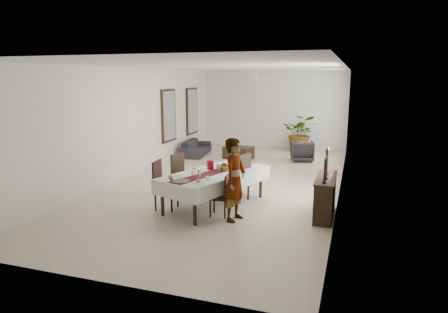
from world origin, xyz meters
TOP-DOWN VIEW (x-y plane):
  - floor at (0.00, 0.00)m, footprint 6.00×12.00m
  - ceiling at (0.00, 0.00)m, footprint 6.00×12.00m
  - wall_back at (0.00, 6.00)m, footprint 6.00×0.02m
  - wall_front at (0.00, -6.00)m, footprint 6.00×0.02m
  - wall_left at (-3.00, 0.00)m, footprint 0.02×12.00m
  - wall_right at (3.00, 0.00)m, footprint 0.02×12.00m
  - dining_table_top at (0.33, -2.18)m, footprint 1.85×2.74m
  - table_leg_fl at (-0.52, -3.16)m, footprint 0.09×0.09m
  - table_leg_fr at (0.36, -3.48)m, footprint 0.09×0.09m
  - table_leg_bl at (0.29, -0.89)m, footprint 0.09×0.09m
  - table_leg_br at (1.17, -1.21)m, footprint 0.09×0.09m
  - tablecloth_top at (0.33, -2.18)m, footprint 2.09×2.99m
  - tablecloth_drape_left at (-0.26, -1.98)m, footprint 0.93×2.57m
  - tablecloth_drape_right at (0.91, -2.39)m, footprint 0.93×2.57m
  - tablecloth_drape_near at (-0.13, -3.46)m, footprint 1.18×0.43m
  - tablecloth_drape_far at (0.78, -0.91)m, footprint 1.18×0.43m
  - table_runner at (0.33, -2.18)m, footprint 1.24×2.61m
  - red_pitcher at (0.13, -1.95)m, footprint 0.20×0.20m
  - pitcher_handle at (0.05, -1.92)m, footprint 0.13×0.06m
  - wine_glass_near at (0.21, -2.87)m, footprint 0.07×0.07m
  - wine_glass_mid at (0.03, -2.70)m, footprint 0.07×0.07m
  - wine_glass_far at (0.39, -2.15)m, footprint 0.07×0.07m
  - teacup_right at (0.41, -2.89)m, footprint 0.10×0.10m
  - saucer_right at (0.41, -2.89)m, footprint 0.16×0.16m
  - teacup_left at (-0.10, -2.43)m, footprint 0.10×0.10m
  - saucer_left at (-0.10, -2.43)m, footprint 0.16×0.16m
  - plate_near_right at (0.33, -3.20)m, footprint 0.25×0.25m
  - bread_near_right at (0.33, -3.20)m, footprint 0.10×0.10m
  - plate_near_left at (-0.24, -2.82)m, footprint 0.25×0.25m
  - plate_far_left at (0.20, -1.52)m, footprint 0.25×0.25m
  - serving_tray at (-0.05, -3.23)m, footprint 0.38×0.38m
  - jam_jar_a at (-0.28, -3.18)m, footprint 0.07×0.07m
  - jam_jar_b at (-0.36, -3.09)m, footprint 0.07×0.07m
  - fruit_basket at (0.47, -1.95)m, footprint 0.32×0.32m
  - fruit_red at (0.50, -1.94)m, footprint 0.10×0.10m
  - fruit_green at (0.44, -1.91)m, footprint 0.08×0.08m
  - chair_right_near_seat at (0.64, -2.79)m, footprint 0.42×0.42m
  - chair_right_near_leg_fl at (0.81, -2.93)m, footprint 0.04×0.04m
  - chair_right_near_leg_fr at (0.78, -2.61)m, footprint 0.04×0.04m
  - chair_right_near_leg_bl at (0.49, -2.96)m, footprint 0.04×0.04m
  - chair_right_near_leg_br at (0.47, -2.64)m, footprint 0.04×0.04m
  - chair_right_near_back at (0.82, -2.77)m, footprint 0.07×0.39m
  - chair_right_far_seat at (0.67, -1.60)m, footprint 0.62×0.62m
  - chair_right_far_leg_fl at (0.80, -1.85)m, footprint 0.06×0.06m
  - chair_right_far_leg_fr at (0.93, -1.47)m, footprint 0.06×0.06m
  - chair_right_far_leg_bl at (0.42, -1.73)m, footprint 0.06×0.06m
  - chair_right_far_leg_br at (0.54, -1.35)m, footprint 0.06×0.06m
  - chair_right_far_back at (0.89, -1.67)m, footprint 0.19×0.48m
  - chair_left_near_seat at (-0.64, -2.72)m, footprint 0.50×0.50m
  - chair_left_near_leg_fl at (-0.84, -2.54)m, footprint 0.05×0.05m
  - chair_left_near_leg_fr at (-0.81, -2.92)m, footprint 0.05×0.05m
  - chair_left_near_leg_bl at (-0.46, -2.51)m, footprint 0.05×0.05m
  - chair_left_near_leg_br at (-0.43, -2.89)m, footprint 0.05×0.05m
  - chair_left_near_back at (-0.85, -2.73)m, footprint 0.08×0.47m
  - chair_left_far_seat at (-0.62, -1.78)m, footprint 0.58×0.58m
  - chair_left_far_leg_fl at (-0.74, -1.55)m, footprint 0.06×0.06m
  - chair_left_far_leg_fr at (-0.86, -1.90)m, footprint 0.06×0.06m
  - chair_left_far_leg_bl at (-0.39, -1.67)m, footprint 0.06×0.06m
  - chair_left_far_leg_br at (-0.51, -2.02)m, footprint 0.06×0.06m
  - chair_left_far_back at (-0.82, -1.72)m, footprint 0.18×0.44m
  - woman at (1.02, -2.93)m, footprint 0.52×0.69m
  - sideboard_body at (2.78, -2.10)m, footprint 0.37×1.38m
  - sideboard_top at (2.78, -2.10)m, footprint 0.40×1.44m
  - candlestick_near_base at (2.78, -2.60)m, footprint 0.09×0.09m
  - candlestick_near_shaft at (2.78, -2.60)m, footprint 0.05×0.05m
  - candlestick_near_candle at (2.78, -2.60)m, footprint 0.03×0.03m
  - candlestick_mid_base at (2.78, -2.24)m, footprint 0.09×0.09m
  - candlestick_mid_shaft at (2.78, -2.24)m, footprint 0.05×0.05m
  - candlestick_mid_candle at (2.78, -2.24)m, footprint 0.03×0.03m
  - candlestick_far_base at (2.78, -1.87)m, footprint 0.09×0.09m
  - candlestick_far_shaft at (2.78, -1.87)m, footprint 0.05×0.05m
  - candlestick_far_candle at (2.78, -1.87)m, footprint 0.03×0.03m
  - sofa at (-2.45, 3.48)m, footprint 1.01×2.01m
  - armchair at (1.56, 3.57)m, footprint 0.93×0.94m
  - coffee_table at (-0.71, 3.29)m, footprint 1.12×0.87m
  - potted_plant at (1.23, 5.51)m, footprint 1.34×1.17m
  - mirror_frame_near at (-2.96, 2.20)m, footprint 0.06×1.05m
  - mirror_glass_near at (-2.92, 2.20)m, footprint 0.01×0.90m
  - mirror_frame_far at (-2.96, 4.30)m, footprint 0.06×1.05m
  - mirror_glass_far at (-2.92, 4.30)m, footprint 0.01×0.90m
  - fan_rod at (0.00, 3.00)m, footprint 0.04×0.04m
  - fan_hub at (0.00, 3.00)m, footprint 0.16×0.16m
  - fan_blade_n at (0.00, 3.35)m, footprint 0.10×0.55m
  - fan_blade_s at (0.00, 2.65)m, footprint 0.10×0.55m
  - fan_blade_e at (0.35, 3.00)m, footprint 0.55×0.10m
  - fan_blade_w at (-0.35, 3.00)m, footprint 0.55×0.10m

SIDE VIEW (x-z plane):
  - floor at x=0.00m, z-range 0.00..0.00m
  - chair_right_near_leg_fl at x=0.81m, z-range 0.00..0.38m
  - chair_right_near_leg_fr at x=0.78m, z-range 0.00..0.38m
  - chair_right_near_leg_bl at x=0.49m, z-range 0.00..0.38m
  - chair_right_near_leg_br at x=0.47m, z-range 0.00..0.38m
  - coffee_table at x=-0.71m, z-range 0.00..0.44m
  - chair_left_far_leg_fl at x=-0.74m, z-range 0.00..0.45m
  - chair_left_far_leg_fr at x=-0.86m, z-range 0.00..0.45m
  - chair_left_far_leg_bl at x=-0.39m, z-range 0.00..0.45m
  - chair_left_far_leg_br at x=-0.51m, z-range 0.00..0.45m
  - chair_left_near_leg_fl at x=-0.84m, z-range 0.00..0.46m
  - chair_left_near_leg_fr at x=-0.81m, z-range 0.00..0.46m
  - chair_left_near_leg_bl at x=-0.46m, z-range 0.00..0.46m
  - chair_left_near_leg_br at x=-0.43m, z-range 0.00..0.46m
  - chair_right_far_leg_fl at x=0.80m, z-range 0.00..0.48m
  - chair_right_far_leg_fr at x=0.93m, z-range 0.00..0.48m
  - chair_right_far_leg_bl at x=0.42m, z-range 0.00..0.48m
  - chair_right_far_leg_br at x=0.54m, z-range 0.00..0.48m
  - sofa at x=-2.45m, z-range 0.00..0.56m
  - armchair at x=1.56m, z-range 0.00..0.71m
  - table_leg_fl at x=-0.52m, z-range 0.00..0.74m
  - table_leg_fr at x=0.36m, z-range 0.00..0.74m
  - table_leg_bl at x=0.29m, z-range 0.00..0.74m
  - table_leg_br at x=1.17m, z-range 0.00..0.74m
  - chair_right_near_seat at x=0.64m, z-range 0.38..0.43m
  - sideboard_body at x=2.78m, z-range 0.00..0.83m
  - chair_left_far_seat at x=-0.62m, z-range 0.45..0.50m
  - chair_left_near_seat at x=-0.64m, z-range 0.46..0.51m
  - chair_right_far_seat at x=0.67m, z-range 0.49..0.54m
  - tablecloth_drape_left at x=-0.26m, z-range 0.49..0.80m
  - tablecloth_drape_right at x=0.91m, z-range 0.49..0.80m
  - tablecloth_drape_near at x=-0.13m, z-range 0.49..0.80m
  - tablecloth_drape_far at x=0.78m, z-range 0.49..0.80m
  - chair_right_near_back at x=0.82m, z-range 0.42..0.92m
  - potted_plant at x=1.23m, z-range 0.00..1.48m
  - dining_table_top at x=0.33m, z-range 0.74..0.79m
  - chair_left_far_back at x=-0.82m, z-range 0.50..1.07m
  - tablecloth_top at x=0.33m, z-range 0.79..0.80m
  - chair_left_near_back at x=-0.85m, z-range 0.51..1.10m
  - table_runner at x=0.33m, z-range 0.80..0.81m
  - saucer_right at x=0.41m, z-range 0.80..0.82m
  - saucer_left at x=-0.10m, z-range 0.80..0.82m
  - plate_near_right at x=0.33m, z-range 0.80..0.82m
  - plate_near_left at x=-0.24m, z-range 0.80..0.82m
  - plate_far_left at x=0.20m, z-range 0.80..0.82m
  - serving_tray at x=-0.05m, z-range 0.80..0.83m
  - teacup_right at x=0.41m, z-range 0.80..0.87m
  - teacup_left at x=-0.10m, z-range 0.80..0.87m
  - bread_near_right at x=0.33m, z-range 0.79..0.89m
  - sideboard_top at x=2.78m, z-range 0.83..0.86m
  - jam_jar_a at x=-0.28m, z-range 0.80..0.88m
  - jam_jar_b at x=-0.36m, z-range 0.80..0.88m
  - chair_right_far_back at x=0.89m, z-range 0.54..1.16m
  - fruit_basket at x=0.47m, z-range 0.80..0.91m
  - woman at x=1.02m, z-range 0.00..1.72m
  - candlestick_near_base at x=2.78m, z-range 0.86..0.88m
  - candlestick_mid_base at x=2.78m, z-range 0.86..0.88m
  - candlestick_far_base at x=2.78m, z-range 0.86..0.88m
  - wine_glass_near at x=0.21m, z-range 0.80..0.98m
  - wine_glass_mid at x=0.03m, z-range 0.80..0.98m
  - wine_glass_far at x=0.39m, z-range 0.80..0.98m
  - red_pitcher at x=0.13m, z-range 0.80..1.02m
  - pitcher_handle at x=0.05m, z-range 0.85..0.97m
  - fruit_red at x=0.50m, z-range 0.89..0.98m
  - fruit_green at x=0.44m, z-range 0.89..0.98m
  - candlestick_near_shaft at x=2.78m, z-range 0.88..1.34m
  - candlestick_far_shaft at x=2.78m, z-range 0.88..1.39m
  - candlestick_mid_shaft at x=2.78m, z-range 0.88..1.48m
  - candlestick_near_candle at x=2.78m, z-range 1.34..1.42m
  - candlestick_far_candle at x=2.78m, z-range 1.39..1.46m
  - candlestick_mid_candle at x=2.78m, z-range 1.48..1.55m
  - wall_back at x=0.00m, z-range 0.00..3.20m
  - wall_front at x=0.00m, z-range 0.00..3.20m
  - wall_left at x=-3.00m, z-range 0.00..3.20m
  - wall_right at x=3.00m, z-range 0.00..3.20m
  - mirror_frame_near at x=-2.96m, z-range 0.67..2.53m
  - mirror_glass_near at x=-2.92m, z-range 0.75..2.45m
  - mirror_frame_far at x=-2.96m, z-range 0.67..2.53m
  - mirror_glass_far at x=-2.92m, z-range 0.75..2.45m
  - fan_hub at x=0.00m, z-range 2.86..2.94m
  - fan_blade_n at x=0.00m, z-range 2.89..2.91m
  - fan_blade_s at x=0.00m, z-range 2.89..2.91m
  - fan_blade_e at x=0.35m, z-range 2.89..2.91m
  - fan_blade_w at x=-0.35m, z-range 2.89..2.91m
  - fan_rod at x=0.00m, z-range 3.00..3.20m
  - ceiling at x=0.00m, z-range 3.19..3.21m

